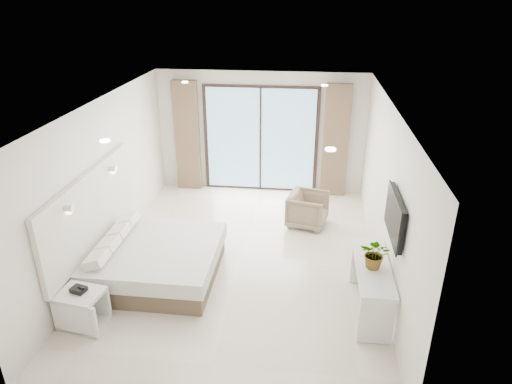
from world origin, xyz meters
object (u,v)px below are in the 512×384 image
bed (154,261)px  nightstand (82,309)px  console_desk (372,278)px  armchair (308,208)px

bed → nightstand: 1.40m
bed → console_desk: size_ratio=1.33×
console_desk → armchair: 2.70m
bed → armchair: size_ratio=2.70×
console_desk → nightstand: bearing=-168.8°
nightstand → console_desk: bearing=19.8°
nightstand → console_desk: size_ratio=0.43×
bed → console_desk: bearing=-8.0°
bed → nightstand: bed is taller
bed → nightstand: (-0.61, -1.26, -0.02)m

